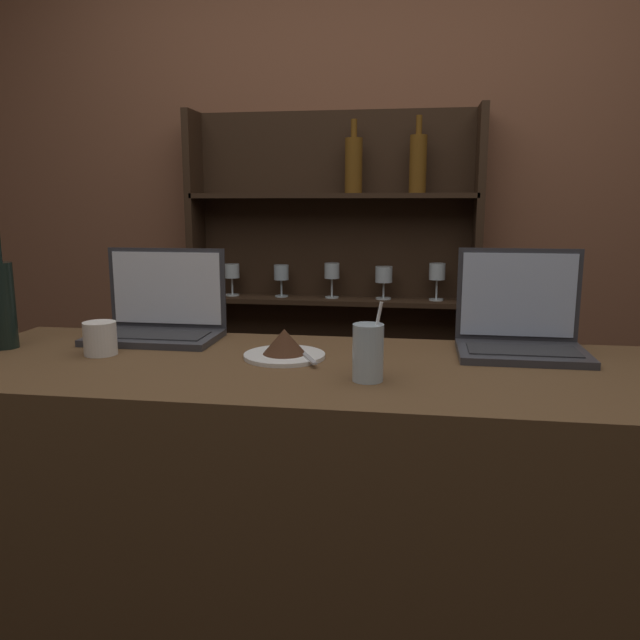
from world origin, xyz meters
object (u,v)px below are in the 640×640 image
Objects in this scene: laptop_far at (520,329)px; water_glass at (368,352)px; cake_plate at (285,347)px; wine_bottle_dark at (2,303)px; coffee_cup at (100,338)px; laptop_near at (159,318)px.

laptop_far reaches higher than water_glass.
wine_bottle_dark is at bearing -179.34° from cake_plate.
wine_bottle_dark reaches higher than coffee_cup.
coffee_cup is (-0.46, -0.04, 0.01)m from cake_plate.
cake_plate is 0.46m from coffee_cup.
cake_plate is at bearing -166.23° from laptop_far.
cake_plate is 2.41× the size of coffee_cup.
laptop_far is at bearing -1.74° from laptop_near.
laptop_far is 3.75× the size of coffee_cup.
coffee_cup is at bearing -175.24° from cake_plate.
wine_bottle_dark reaches higher than laptop_far.
wine_bottle_dark reaches higher than water_glass.
water_glass reaches higher than cake_plate.
laptop_near reaches higher than coffee_cup.
wine_bottle_dark is 3.75× the size of coffee_cup.
laptop_far is 1.04m from coffee_cup.
laptop_near is 1.12× the size of laptop_far.
wine_bottle_dark is at bearing 173.99° from coffee_cup.
laptop_near is at bearing 27.11° from wine_bottle_dark.
water_glass is 2.07× the size of coffee_cup.
coffee_cup reaches higher than cake_plate.
laptop_near reaches higher than cake_plate.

